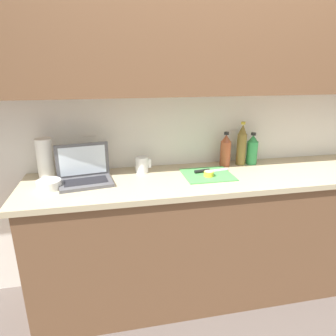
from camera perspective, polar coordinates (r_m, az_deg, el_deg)
ground_plane at (r=2.49m, az=9.11°, el=-21.33°), size 12.00×12.00×0.00m
wall_back at (r=2.12m, az=9.17°, el=17.61°), size 5.20×0.38×2.60m
counter_unit at (r=2.23m, az=10.28°, el=-12.00°), size 2.59×0.59×0.90m
laptop at (r=1.94m, az=-15.60°, el=-0.99°), size 0.35×0.27×0.23m
cutting_board at (r=2.02m, az=7.55°, el=-1.26°), size 0.32×0.29×0.01m
knife at (r=2.05m, az=7.20°, el=-0.52°), size 0.25×0.07×0.02m
lemon_half_cut at (r=1.97m, az=7.77°, el=-1.08°), size 0.06×0.06×0.03m
bottle_green_soda at (r=2.30m, az=15.73°, el=3.35°), size 0.08×0.08×0.24m
bottle_oil_tall at (r=2.25m, az=13.84°, el=4.24°), size 0.07×0.07×0.32m
bottle_water_clear at (r=2.21m, az=10.90°, el=3.30°), size 0.08×0.08×0.25m
measuring_cup at (r=2.05m, az=-4.99°, el=0.66°), size 0.11×0.09×0.11m
bowl_white at (r=1.91m, az=-21.70°, el=-2.89°), size 0.14×0.14×0.05m
paper_towel_roll at (r=2.07m, az=-22.31°, el=1.70°), size 0.11×0.11×0.26m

